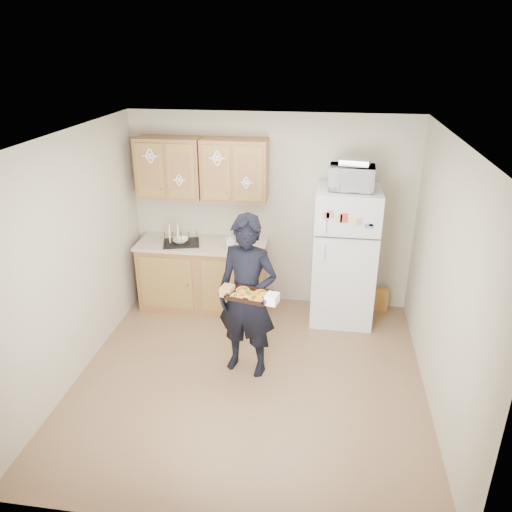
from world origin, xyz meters
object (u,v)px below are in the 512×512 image
object	(u,v)px
refrigerator	(344,256)
dish_rack	(181,237)
baking_tray	(249,296)
microwave	(352,178)
person	(247,297)

from	to	relation	value
refrigerator	dish_rack	bearing A→B (deg)	-179.51
baking_tray	dish_rack	world-z (taller)	dish_rack
microwave	baking_tray	bearing A→B (deg)	-119.44
refrigerator	baking_tray	distance (m)	1.82
microwave	refrigerator	bearing A→B (deg)	107.08
microwave	person	bearing A→B (deg)	-127.20
person	refrigerator	bearing A→B (deg)	64.64
refrigerator	microwave	distance (m)	0.99
refrigerator	person	size ratio (longest dim) A/B	0.97
baking_tray	dish_rack	size ratio (longest dim) A/B	0.89
baking_tray	dish_rack	distance (m)	1.90
refrigerator	person	distance (m)	1.61
baking_tray	microwave	xyz separation A→B (m)	(0.94, 1.50, 0.79)
baking_tray	person	bearing A→B (deg)	116.10
microwave	dish_rack	xyz separation A→B (m)	(-2.06, 0.03, -0.85)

